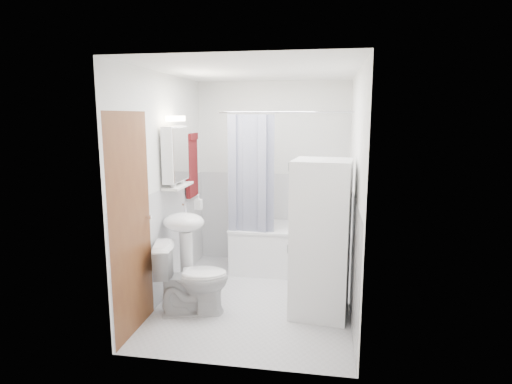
% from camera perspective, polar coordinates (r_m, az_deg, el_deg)
% --- Properties ---
extents(floor, '(2.60, 2.60, 0.00)m').
position_cam_1_polar(floor, '(4.80, 0.05, -13.96)').
color(floor, '#BABABF').
rests_on(floor, ground).
extents(room_walls, '(2.60, 2.60, 2.60)m').
position_cam_1_polar(room_walls, '(4.41, 0.06, 3.98)').
color(room_walls, white).
rests_on(room_walls, ground).
extents(wainscot, '(1.98, 2.58, 2.58)m').
position_cam_1_polar(wainscot, '(4.86, 0.63, -6.10)').
color(wainscot, white).
rests_on(wainscot, ground).
extents(door, '(0.05, 2.00, 2.00)m').
position_cam_1_polar(door, '(4.23, -14.01, -3.27)').
color(door, brown).
rests_on(door, ground).
extents(bathtub, '(1.51, 0.71, 0.58)m').
position_cam_1_polar(bathtub, '(5.51, 4.73, -7.24)').
color(bathtub, white).
rests_on(bathtub, ground).
extents(tub_spout, '(0.04, 0.12, 0.04)m').
position_cam_1_polar(tub_spout, '(5.68, 7.11, -0.74)').
color(tub_spout, silver).
rests_on(tub_spout, room_walls).
extents(curtain_rod, '(1.69, 0.02, 0.02)m').
position_cam_1_polar(curtain_rod, '(4.96, 4.72, 10.57)').
color(curtain_rod, silver).
rests_on(curtain_rod, room_walls).
extents(shower_curtain, '(0.55, 0.02, 1.45)m').
position_cam_1_polar(shower_curtain, '(5.07, -0.70, 2.10)').
color(shower_curtain, '#131742').
rests_on(shower_curtain, curtain_rod).
extents(sink, '(0.44, 0.37, 1.04)m').
position_cam_1_polar(sink, '(4.63, -9.49, -5.76)').
color(sink, white).
rests_on(sink, ground).
extents(medicine_cabinet, '(0.13, 0.50, 0.71)m').
position_cam_1_polar(medicine_cabinet, '(4.73, -10.67, 5.18)').
color(medicine_cabinet, white).
rests_on(medicine_cabinet, room_walls).
extents(shelf, '(0.18, 0.54, 0.02)m').
position_cam_1_polar(shelf, '(4.77, -10.36, 0.80)').
color(shelf, silver).
rests_on(shelf, room_walls).
extents(shower_caddy, '(0.22, 0.06, 0.02)m').
position_cam_1_polar(shower_caddy, '(5.62, 7.67, 1.77)').
color(shower_caddy, silver).
rests_on(shower_caddy, room_walls).
extents(towel, '(0.07, 0.33, 0.80)m').
position_cam_1_polar(towel, '(5.37, -8.56, 3.70)').
color(towel, '#60140F').
rests_on(towel, room_walls).
extents(washer_dryer, '(0.61, 0.60, 1.55)m').
position_cam_1_polar(washer_dryer, '(4.25, 8.61, -6.15)').
color(washer_dryer, white).
rests_on(washer_dryer, ground).
extents(toilet, '(0.81, 0.57, 0.72)m').
position_cam_1_polar(toilet, '(4.40, -8.52, -11.33)').
color(toilet, white).
rests_on(toilet, ground).
extents(soap_pump, '(0.08, 0.17, 0.08)m').
position_cam_1_polar(soap_pump, '(4.89, -7.69, -1.86)').
color(soap_pump, gray).
rests_on(soap_pump, sink).
extents(shelf_bottle, '(0.07, 0.18, 0.07)m').
position_cam_1_polar(shelf_bottle, '(4.62, -11.01, 1.09)').
color(shelf_bottle, gray).
rests_on(shelf_bottle, shelf).
extents(shelf_cup, '(0.10, 0.09, 0.10)m').
position_cam_1_polar(shelf_cup, '(4.87, -9.91, 1.76)').
color(shelf_cup, gray).
rests_on(shelf_cup, shelf).
extents(shampoo_a, '(0.13, 0.17, 0.13)m').
position_cam_1_polar(shampoo_a, '(5.62, 5.67, 2.59)').
color(shampoo_a, gray).
rests_on(shampoo_a, shower_caddy).
extents(shampoo_b, '(0.08, 0.21, 0.08)m').
position_cam_1_polar(shampoo_b, '(5.62, 6.89, 2.30)').
color(shampoo_b, navy).
rests_on(shampoo_b, shower_caddy).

